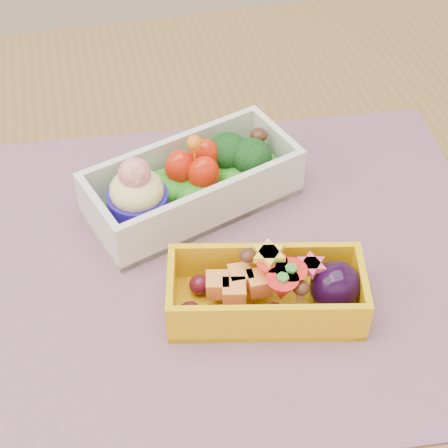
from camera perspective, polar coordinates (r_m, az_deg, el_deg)
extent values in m
cube|color=brown|center=(0.60, -3.22, -3.87)|extent=(1.20, 0.80, 0.04)
cube|color=#90636D|center=(0.58, -0.61, -3.14)|extent=(0.50, 0.41, 0.00)
cube|color=silver|center=(0.61, -2.58, 3.32)|extent=(0.20, 0.14, 0.05)
ellipsoid|color=green|center=(0.62, -2.56, 2.83)|extent=(0.18, 0.12, 0.02)
cylinder|color=#221395|center=(0.60, -6.99, 1.28)|extent=(0.05, 0.05, 0.03)
sphere|color=red|center=(0.57, -7.33, 4.11)|extent=(0.03, 0.03, 0.03)
ellipsoid|color=red|center=(0.61, -3.57, 4.59)|extent=(0.03, 0.02, 0.03)
ellipsoid|color=red|center=(0.60, -1.67, 4.11)|extent=(0.03, 0.02, 0.03)
ellipsoid|color=red|center=(0.62, -1.56, 5.54)|extent=(0.03, 0.02, 0.03)
sphere|color=orange|center=(0.59, -2.45, 6.69)|extent=(0.01, 0.01, 0.01)
ellipsoid|color=black|center=(0.62, 0.36, 6.00)|extent=(0.04, 0.04, 0.03)
ellipsoid|color=black|center=(0.62, 2.25, 5.54)|extent=(0.04, 0.04, 0.03)
ellipsoid|color=#3F2111|center=(0.64, 2.86, 7.28)|extent=(0.02, 0.02, 0.01)
cube|color=#EBAF0B|center=(0.54, 3.45, -5.56)|extent=(0.16, 0.10, 0.04)
ellipsoid|color=#4D0E1B|center=(0.54, 0.15, -6.35)|extent=(0.09, 0.05, 0.02)
cube|color=orange|center=(0.53, 1.09, -4.92)|extent=(0.04, 0.04, 0.02)
cone|color=red|center=(0.53, 3.84, -3.88)|extent=(0.03, 0.03, 0.02)
cone|color=red|center=(0.53, 5.43, -4.58)|extent=(0.03, 0.03, 0.02)
cone|color=red|center=(0.52, 4.74, -5.34)|extent=(0.03, 0.03, 0.02)
cylinder|color=yellow|center=(0.52, 3.69, -2.44)|extent=(0.03, 0.03, 0.01)
cylinder|color=#E53F5B|center=(0.53, 7.15, -3.35)|extent=(0.02, 0.02, 0.01)
ellipsoid|color=#3F2111|center=(0.54, 1.90, -3.59)|extent=(0.01, 0.01, 0.01)
ellipsoid|color=#3F2111|center=(0.52, 6.27, -5.70)|extent=(0.01, 0.01, 0.01)
ellipsoid|color=black|center=(0.54, 9.11, -5.11)|extent=(0.04, 0.04, 0.04)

